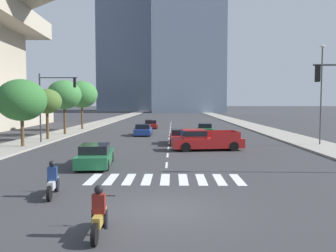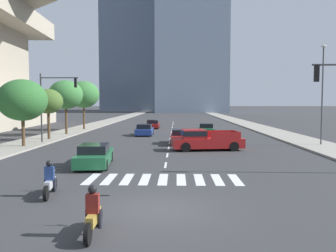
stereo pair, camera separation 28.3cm
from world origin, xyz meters
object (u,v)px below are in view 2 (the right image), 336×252
at_px(sedan_red_2, 181,137).
at_px(street_tree_fourth, 84,95).
at_px(motorcycle_lead, 50,182).
at_px(sedan_green_3, 94,156).
at_px(motorcycle_trailing, 93,215).
at_px(sedan_green_4, 206,129).
at_px(pickup_truck, 204,140).
at_px(street_lamp_east, 322,88).
at_px(sedan_red_1, 153,124).
at_px(street_tree_nearest, 22,100).
at_px(street_tree_second, 48,101).
at_px(sedan_blue_0, 145,130).
at_px(street_tree_third, 66,95).
at_px(traffic_signal_far, 54,96).

height_order(sedan_red_2, street_tree_fourth, street_tree_fourth).
distance_m(motorcycle_lead, sedan_green_3, 6.83).
distance_m(motorcycle_trailing, sedan_green_4, 33.01).
relative_size(pickup_truck, sedan_red_2, 1.28).
distance_m(sedan_green_4, street_tree_fourth, 18.22).
distance_m(street_lamp_east, street_tree_fourth, 31.13).
relative_size(sedan_red_2, sedan_green_4, 1.05).
xyz_separation_m(sedan_green_4, street_tree_fourth, (-16.58, 6.18, 4.37)).
bearing_deg(sedan_green_3, street_lamp_east, -65.48).
height_order(sedan_red_1, street_tree_nearest, street_tree_nearest).
height_order(sedan_green_3, street_tree_second, street_tree_second).
distance_m(sedan_blue_0, street_lamp_east, 19.70).
height_order(street_tree_third, street_tree_fourth, street_tree_fourth).
relative_size(sedan_blue_0, street_tree_nearest, 0.77).
xyz_separation_m(sedan_blue_0, sedan_green_3, (-1.20, -19.88, 0.02)).
bearing_deg(motorcycle_lead, street_tree_nearest, 19.65).
bearing_deg(motorcycle_lead, traffic_signal_far, 11.20).
xyz_separation_m(sedan_red_2, sedan_green_4, (3.20, 10.00, -0.02)).
height_order(pickup_truck, sedan_red_2, pickup_truck).
distance_m(pickup_truck, street_tree_third, 20.18).
bearing_deg(sedan_red_1, street_tree_third, 140.51).
relative_size(sedan_red_2, street_tree_second, 0.91).
height_order(sedan_red_2, sedan_green_3, sedan_red_2).
distance_m(sedan_blue_0, sedan_green_4, 7.52).
bearing_deg(street_tree_third, street_tree_nearest, -90.00).
bearing_deg(street_tree_third, sedan_blue_0, 0.33).
bearing_deg(sedan_green_4, street_tree_third, -81.66).
height_order(sedan_green_4, street_tree_second, street_tree_second).
xyz_separation_m(sedan_blue_0, sedan_red_1, (0.20, 11.47, -0.02)).
bearing_deg(sedan_red_2, sedan_green_3, -26.56).
bearing_deg(street_tree_fourth, sedan_green_3, -73.81).
distance_m(sedan_red_2, traffic_signal_far, 12.37).
relative_size(sedan_blue_0, sedan_red_2, 0.94).
bearing_deg(street_tree_nearest, street_tree_third, 90.00).
distance_m(street_lamp_east, street_tree_second, 26.08).
height_order(sedan_blue_0, sedan_red_2, sedan_red_2).
distance_m(pickup_truck, sedan_red_1, 24.89).
relative_size(motorcycle_lead, street_lamp_east, 0.24).
bearing_deg(motorcycle_lead, motorcycle_trailing, -153.94).
distance_m(sedan_red_2, sedan_green_3, 12.65).
bearing_deg(street_tree_second, sedan_red_1, 61.21).
relative_size(pickup_truck, street_lamp_east, 0.68).
relative_size(traffic_signal_far, street_tree_second, 1.26).
relative_size(sedan_red_2, sedan_green_3, 0.96).
xyz_separation_m(pickup_truck, street_tree_nearest, (-15.20, 1.17, 3.22)).
distance_m(motorcycle_lead, traffic_signal_far, 19.59).
relative_size(motorcycle_trailing, traffic_signal_far, 0.33).
height_order(sedan_green_3, traffic_signal_far, traffic_signal_far).
bearing_deg(sedan_red_2, street_tree_nearest, -78.31).
height_order(sedan_green_3, street_tree_fourth, street_tree_fourth).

